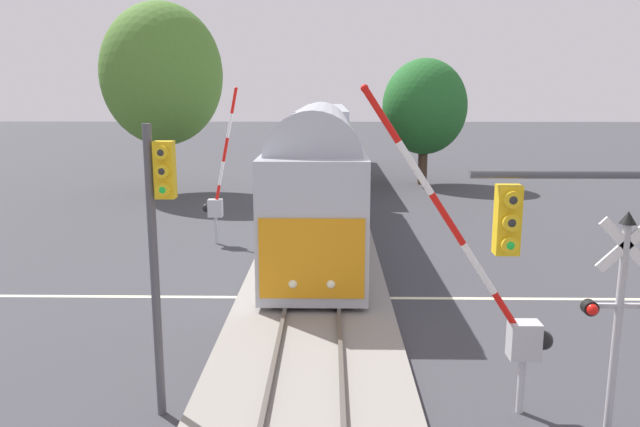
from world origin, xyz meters
TOP-DOWN VIEW (x-y plane):
  - ground_plane at (0.00, 0.00)m, footprint 220.00×220.00m
  - road_centre_stripe at (0.00, 0.00)m, footprint 44.00×0.20m
  - railway_track at (0.00, 0.00)m, footprint 4.40×80.00m
  - commuter_train at (0.00, 16.70)m, footprint 3.04×39.98m
  - crossing_gate_near at (3.71, -6.50)m, footprint 3.61×0.40m
  - crossing_signal_mast at (5.47, -7.13)m, footprint 1.36×0.44m
  - crossing_gate_far at (-4.01, 6.50)m, footprint 1.54×0.40m
  - traffic_signal_median at (-2.55, -6.69)m, footprint 0.53×0.38m
  - oak_behind_train at (-9.34, 19.13)m, footprint 7.02×7.02m
  - elm_centre_background at (6.53, 22.82)m, footprint 5.43×5.43m

SIDE VIEW (x-z plane):
  - ground_plane at x=0.00m, z-range 0.00..0.00m
  - road_centre_stripe at x=0.00m, z-range 0.00..0.01m
  - railway_track at x=0.00m, z-range -0.06..0.26m
  - crossing_gate_far at x=-4.01m, z-range -1.11..5.03m
  - crossing_gate_near at x=3.71m, z-range -1.03..5.06m
  - crossing_signal_mast at x=5.47m, z-range 0.44..4.44m
  - commuter_train at x=0.00m, z-range 0.20..5.36m
  - traffic_signal_median at x=-2.55m, z-range 0.92..6.34m
  - elm_centre_background at x=6.53m, z-range 0.97..9.07m
  - oak_behind_train at x=-9.34m, z-range 1.42..12.50m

